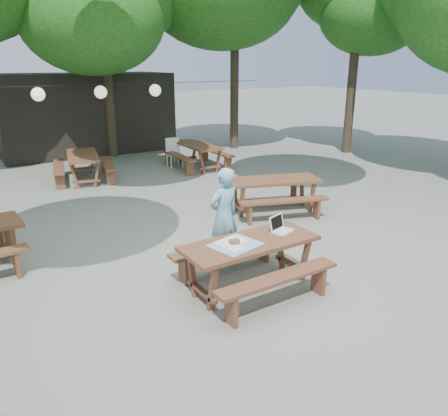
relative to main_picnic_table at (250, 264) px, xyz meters
The scene contains 11 objects.
ground 1.58m from the main_picnic_table, 70.17° to the left, with size 80.00×80.00×0.00m, color slate.
pavilion 12.03m from the main_picnic_table, 85.12° to the left, with size 6.00×3.00×2.80m, color black.
main_picnic_table is the anchor object (origin of this frame).
picnic_table_ne 3.56m from the main_picnic_table, 45.97° to the left, with size 2.31×2.11×0.75m.
picnic_table_far_w 7.51m from the main_picnic_table, 92.46° to the left, with size 1.95×2.20×0.75m.
picnic_table_far_e 7.81m from the main_picnic_table, 66.38° to the left, with size 1.64×2.03×0.75m.
woman 1.10m from the main_picnic_table, 79.28° to the left, with size 0.58×0.38×1.60m, color #74B3D5.
plastic_chair 8.13m from the main_picnic_table, 71.42° to the left, with size 0.49×0.49×0.90m.
laptop 0.75m from the main_picnic_table, ahead, with size 0.39×0.35×0.24m.
tabletop_clutter 0.46m from the main_picnic_table, behind, with size 0.76×0.68×0.08m.
paper_lanterns 7.72m from the main_picnic_table, 87.43° to the left, with size 9.00×0.34×0.38m.
Camera 1 is at (-3.92, -6.10, 3.17)m, focal length 35.00 mm.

